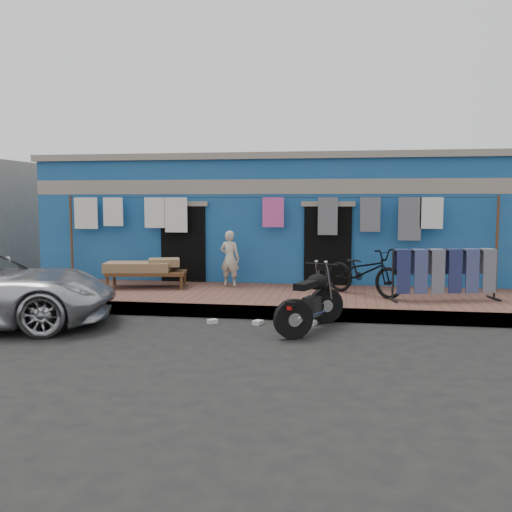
{
  "coord_description": "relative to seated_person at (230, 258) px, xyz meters",
  "views": [
    {
      "loc": [
        1.77,
        -8.91,
        2.24
      ],
      "look_at": [
        0.0,
        2.0,
        1.15
      ],
      "focal_mm": 40.0,
      "sensor_mm": 36.0,
      "label": 1
    }
  ],
  "objects": [
    {
      "name": "ground",
      "position": [
        0.92,
        -3.88,
        -0.9
      ],
      "size": [
        80.0,
        80.0,
        0.0
      ],
      "primitive_type": "plane",
      "color": "black",
      "rests_on": "ground"
    },
    {
      "name": "sidewalk",
      "position": [
        0.92,
        -0.88,
        -0.77
      ],
      "size": [
        28.0,
        3.0,
        0.25
      ],
      "primitive_type": "cube",
      "color": "brown",
      "rests_on": "ground"
    },
    {
      "name": "curb",
      "position": [
        0.92,
        -2.33,
        -0.77
      ],
      "size": [
        28.0,
        0.1,
        0.25
      ],
      "primitive_type": "cube",
      "color": "gray",
      "rests_on": "ground"
    },
    {
      "name": "building",
      "position": [
        0.92,
        3.1,
        0.79
      ],
      "size": [
        12.2,
        5.2,
        3.36
      ],
      "color": "#195194",
      "rests_on": "ground"
    },
    {
      "name": "clothesline",
      "position": [
        0.58,
        0.37,
        0.91
      ],
      "size": [
        10.06,
        0.06,
        2.1
      ],
      "color": "brown",
      "rests_on": "sidewalk"
    },
    {
      "name": "seated_person",
      "position": [
        0.0,
        0.0,
        0.0
      ],
      "size": [
        0.52,
        0.4,
        1.29
      ],
      "primitive_type": "imported",
      "rotation": [
        0.0,
        0.0,
        2.94
      ],
      "color": "#C1B4A0",
      "rests_on": "sidewalk"
    },
    {
      "name": "bicycle",
      "position": [
        3.03,
        -0.77,
        -0.03
      ],
      "size": [
        1.9,
        1.69,
        1.22
      ],
      "primitive_type": "imported",
      "rotation": [
        0.0,
        0.0,
        0.91
      ],
      "color": "black",
      "rests_on": "sidewalk"
    },
    {
      "name": "motorcycle",
      "position": [
        2.07,
        -3.14,
        -0.34
      ],
      "size": [
        1.72,
        2.12,
        1.12
      ],
      "primitive_type": null,
      "rotation": [
        0.0,
        0.0,
        -0.35
      ],
      "color": "black",
      "rests_on": "ground"
    },
    {
      "name": "charpoy",
      "position": [
        -1.83,
        -0.48,
        -0.33
      ],
      "size": [
        2.16,
        1.52,
        0.63
      ],
      "primitive_type": null,
      "rotation": [
        0.0,
        0.0,
        0.18
      ],
      "color": "brown",
      "rests_on": "sidewalk"
    },
    {
      "name": "jeans_rack",
      "position": [
        4.59,
        -1.12,
        -0.12
      ],
      "size": [
        2.41,
        1.47,
        1.06
      ],
      "primitive_type": null,
      "rotation": [
        0.0,
        0.0,
        0.24
      ],
      "color": "black",
      "rests_on": "sidewalk"
    },
    {
      "name": "litter_a",
      "position": [
        0.27,
        -2.86,
        -0.86
      ],
      "size": [
        0.21,
        0.21,
        0.07
      ],
      "primitive_type": "cube",
      "rotation": [
        0.0,
        0.0,
        0.7
      ],
      "color": "silver",
      "rests_on": "ground"
    },
    {
      "name": "litter_b",
      "position": [
        2.08,
        -2.68,
        -0.85
      ],
      "size": [
        0.17,
        0.19,
        0.08
      ],
      "primitive_type": "cube",
      "rotation": [
        0.0,
        0.0,
        1.28
      ],
      "color": "silver",
      "rests_on": "ground"
    },
    {
      "name": "litter_c",
      "position": [
        1.1,
        -2.81,
        -0.86
      ],
      "size": [
        0.2,
        0.22,
        0.07
      ],
      "primitive_type": "cube",
      "rotation": [
        0.0,
        0.0,
        1.21
      ],
      "color": "silver",
      "rests_on": "ground"
    }
  ]
}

